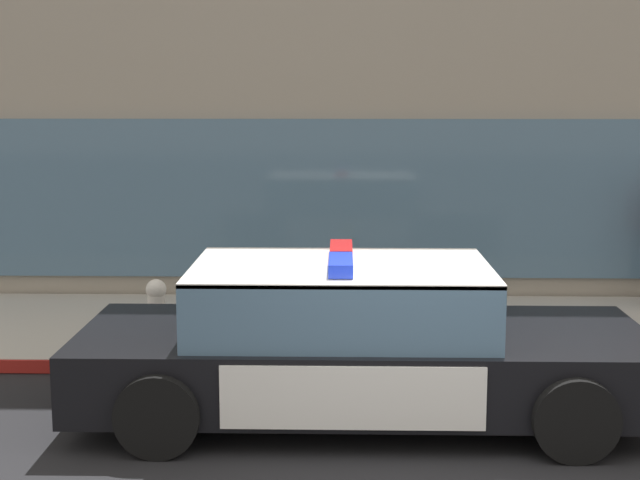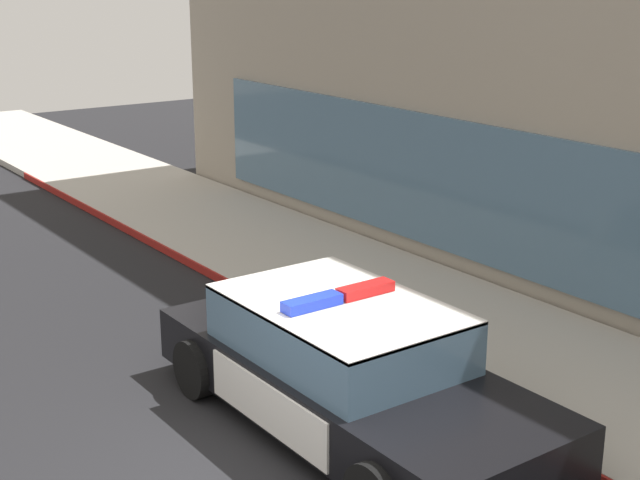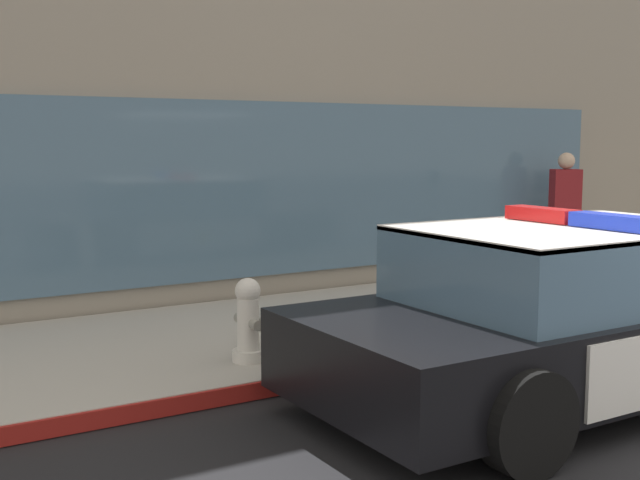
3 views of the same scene
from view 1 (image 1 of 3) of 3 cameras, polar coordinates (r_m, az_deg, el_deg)
The scene contains 6 objects.
ground at distance 7.31m, azimuth 6.69°, elevation -14.12°, with size 48.00×48.00×0.00m, color black.
sidewalk at distance 11.16m, azimuth 4.76°, elevation -5.47°, with size 48.00×3.10×0.15m, color #B2ADA3.
curb_red_paint at distance 9.65m, azimuth 5.31°, elevation -7.81°, with size 28.80×0.04×0.14m, color maroon.
storefront_building at distance 16.69m, azimuth 3.74°, elevation 14.31°, with size 23.97×8.54×8.80m.
police_cruiser at distance 8.30m, azimuth 2.23°, elevation -6.24°, with size 4.96×2.15×1.49m.
fire_hydrant at distance 10.26m, azimuth -9.84°, elevation -4.41°, with size 0.34×0.39×0.73m.
Camera 1 is at (-0.67, -6.69, 2.88)m, focal length 52.75 mm.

